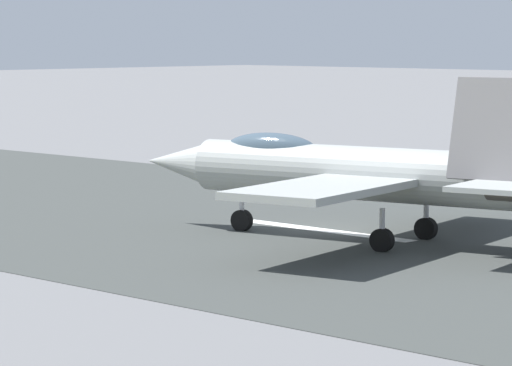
% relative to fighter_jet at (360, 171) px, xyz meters
% --- Properties ---
extents(ground_plane, '(400.00, 400.00, 0.00)m').
position_rel_fighter_jet_xyz_m(ground_plane, '(2.30, -1.16, -2.38)').
color(ground_plane, slate).
extents(runway_strip, '(240.00, 26.00, 0.02)m').
position_rel_fighter_jet_xyz_m(runway_strip, '(2.29, -1.16, -2.37)').
color(runway_strip, '#393D3B').
rests_on(runway_strip, ground).
extents(fighter_jet, '(16.57, 15.07, 5.57)m').
position_rel_fighter_jet_xyz_m(fighter_jet, '(0.00, 0.00, 0.00)').
color(fighter_jet, '#9CA09E').
rests_on(fighter_jet, ground).
extents(crew_person, '(0.66, 0.42, 1.60)m').
position_rel_fighter_jet_xyz_m(crew_person, '(12.04, -9.11, -1.58)').
color(crew_person, '#1E2338').
rests_on(crew_person, ground).
extents(marker_cone_mid, '(0.44, 0.44, 0.55)m').
position_rel_fighter_jet_xyz_m(marker_cone_mid, '(8.50, -14.10, -2.10)').
color(marker_cone_mid, orange).
rests_on(marker_cone_mid, ground).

